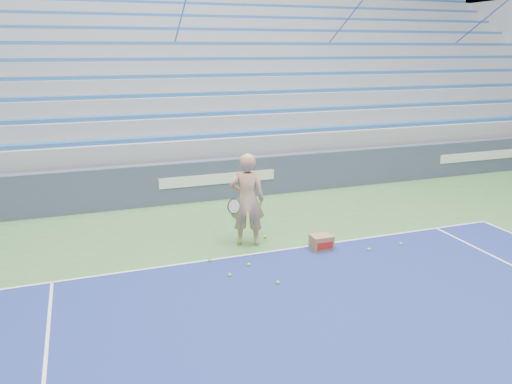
# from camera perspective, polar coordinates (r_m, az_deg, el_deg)

# --- Properties ---
(sponsor_barrier) EXTENTS (30.00, 0.32, 1.10)m
(sponsor_barrier) POSITION_cam_1_polar(r_m,az_deg,el_deg) (13.65, -4.48, 1.45)
(sponsor_barrier) COLOR #3E465E
(sponsor_barrier) RESTS_ON ground
(bleachers) EXTENTS (31.00, 9.15, 7.30)m
(bleachers) POSITION_cam_1_polar(r_m,az_deg,el_deg) (18.86, -9.28, 10.92)
(bleachers) COLOR #989BA0
(bleachers) RESTS_ON ground
(tennis_player) EXTENTS (1.02, 0.96, 1.96)m
(tennis_player) POSITION_cam_1_polar(r_m,az_deg,el_deg) (10.28, -1.02, -0.91)
(tennis_player) COLOR tan
(tennis_player) RESTS_ON ground
(ball_box) EXTENTS (0.43, 0.34, 0.32)m
(ball_box) POSITION_cam_1_polar(r_m,az_deg,el_deg) (10.34, 7.49, -5.77)
(ball_box) COLOR olive
(ball_box) RESTS_ON ground
(tennis_ball_0) EXTENTS (0.07, 0.07, 0.07)m
(tennis_ball_0) POSITION_cam_1_polar(r_m,az_deg,el_deg) (10.51, 12.78, -6.41)
(tennis_ball_0) COLOR #ACD32B
(tennis_ball_0) RESTS_ON ground
(tennis_ball_1) EXTENTS (0.07, 0.07, 0.07)m
(tennis_ball_1) POSITION_cam_1_polar(r_m,az_deg,el_deg) (10.91, 1.06, -5.15)
(tennis_ball_1) COLOR #ACD32B
(tennis_ball_1) RESTS_ON ground
(tennis_ball_2) EXTENTS (0.07, 0.07, 0.07)m
(tennis_ball_2) POSITION_cam_1_polar(r_m,az_deg,el_deg) (9.57, -0.82, -8.30)
(tennis_ball_2) COLOR #ACD32B
(tennis_ball_2) RESTS_ON ground
(tennis_ball_3) EXTENTS (0.07, 0.07, 0.07)m
(tennis_ball_3) POSITION_cam_1_polar(r_m,az_deg,el_deg) (9.79, -5.29, -7.80)
(tennis_ball_3) COLOR #ACD32B
(tennis_ball_3) RESTS_ON ground
(tennis_ball_4) EXTENTS (0.07, 0.07, 0.07)m
(tennis_ball_4) POSITION_cam_1_polar(r_m,az_deg,el_deg) (8.89, 2.52, -10.30)
(tennis_ball_4) COLOR #ACD32B
(tennis_ball_4) RESTS_ON ground
(tennis_ball_5) EXTENTS (0.07, 0.07, 0.07)m
(tennis_ball_5) POSITION_cam_1_polar(r_m,az_deg,el_deg) (9.16, -3.01, -9.47)
(tennis_ball_5) COLOR #ACD32B
(tennis_ball_5) RESTS_ON ground
(tennis_ball_6) EXTENTS (0.07, 0.07, 0.07)m
(tennis_ball_6) POSITION_cam_1_polar(r_m,az_deg,el_deg) (10.97, 16.20, -5.70)
(tennis_ball_6) COLOR #ACD32B
(tennis_ball_6) RESTS_ON ground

